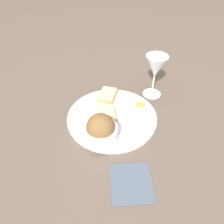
# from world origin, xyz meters

# --- Properties ---
(ground_plane) EXTENTS (4.00, 4.00, 0.00)m
(ground_plane) POSITION_xyz_m (0.00, 0.00, 0.00)
(ground_plane) COLOR brown
(dinner_plate) EXTENTS (0.35, 0.35, 0.01)m
(dinner_plate) POSITION_xyz_m (0.00, 0.00, 0.01)
(dinner_plate) COLOR white
(dinner_plate) RESTS_ON ground_plane
(salad_bowl) EXTENTS (0.11, 0.11, 0.11)m
(salad_bowl) POSITION_xyz_m (-0.12, 0.03, 0.06)
(salad_bowl) COLOR white
(salad_bowl) RESTS_ON dinner_plate
(sauce_ramekin) EXTENTS (0.05, 0.05, 0.03)m
(sauce_ramekin) POSITION_xyz_m (0.03, -0.11, 0.03)
(sauce_ramekin) COLOR beige
(sauce_ramekin) RESTS_ON dinner_plate
(cheese_toast_near) EXTENTS (0.10, 0.08, 0.03)m
(cheese_toast_near) POSITION_xyz_m (-0.01, 0.02, 0.03)
(cheese_toast_near) COLOR tan
(cheese_toast_near) RESTS_ON dinner_plate
(cheese_toast_far) EXTENTS (0.10, 0.08, 0.03)m
(cheese_toast_far) POSITION_xyz_m (0.11, 0.02, 0.03)
(cheese_toast_far) COLOR tan
(cheese_toast_far) RESTS_ON dinner_plate
(wine_glass) EXTENTS (0.09, 0.09, 0.18)m
(wine_glass) POSITION_xyz_m (0.17, -0.17, 0.13)
(wine_glass) COLOR silver
(wine_glass) RESTS_ON ground_plane
(napkin) EXTENTS (0.15, 0.14, 0.01)m
(napkin) POSITION_xyz_m (-0.27, -0.07, 0.00)
(napkin) COLOR #4C5666
(napkin) RESTS_ON ground_plane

